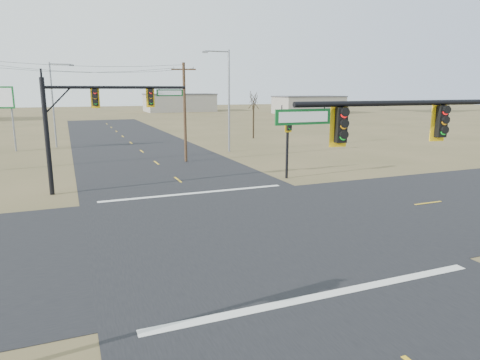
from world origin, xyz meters
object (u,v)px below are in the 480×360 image
utility_pole_near (185,111)px  bare_tree_d (254,97)px  mast_arm_far (95,110)px  pedestal_signal_ne (288,132)px  streetlight_a (227,96)px  bare_tree_c (254,101)px  mast_arm_near (443,139)px  streetlight_c (55,100)px

utility_pole_near → bare_tree_d: bearing=54.3°
mast_arm_far → pedestal_signal_ne: (13.34, -1.19, -1.78)m
utility_pole_near → streetlight_a: streetlight_a is taller
mast_arm_far → bare_tree_d: size_ratio=1.35×
pedestal_signal_ne → bare_tree_c: 26.96m
mast_arm_near → streetlight_a: bearing=90.9°
mast_arm_far → utility_pole_near: size_ratio=1.01×
mast_arm_near → utility_pole_near: utility_pole_near is taller
mast_arm_far → bare_tree_c: size_ratio=1.42×
bare_tree_c → streetlight_c: bearing=179.7°
mast_arm_near → bare_tree_d: size_ratio=1.56×
pedestal_signal_ne → bare_tree_c: (8.50, 25.54, 1.52)m
utility_pole_near → bare_tree_d: 30.44m
pedestal_signal_ne → bare_tree_c: bearing=71.4°
mast_arm_near → streetlight_c: streetlight_c is taller
pedestal_signal_ne → streetlight_a: 15.10m
mast_arm_near → mast_arm_far: mast_arm_far is taller
mast_arm_near → bare_tree_d: bearing=81.0°
mast_arm_far → mast_arm_near: bearing=-48.3°
pedestal_signal_ne → streetlight_a: size_ratio=0.46×
mast_arm_far → utility_pole_near: utility_pole_near is taller
mast_arm_far → streetlight_c: 24.62m
mast_arm_near → pedestal_signal_ne: mast_arm_near is taller
streetlight_a → bare_tree_c: bearing=72.4°
streetlight_a → bare_tree_c: 13.22m
streetlight_a → streetlight_c: (-16.81, 10.77, -0.57)m
mast_arm_near → mast_arm_far: (-10.03, 18.18, 0.33)m
mast_arm_near → mast_arm_far: bearing=127.0°
mast_arm_near → pedestal_signal_ne: bearing=87.1°
utility_pole_near → bare_tree_d: size_ratio=1.34×
bare_tree_c → streetlight_a: bearing=-126.2°
utility_pole_near → streetlight_c: bearing=125.6°
streetlight_a → streetlight_c: bearing=165.9°
utility_pole_near → streetlight_a: 7.51m
mast_arm_far → bare_tree_c: bearing=60.9°
utility_pole_near → streetlight_a: (5.79, 4.62, 1.28)m
utility_pole_near → streetlight_c: (-11.02, 15.40, 0.71)m
bare_tree_c → bare_tree_d: (4.17, 9.45, 0.36)m
streetlight_c → utility_pole_near: bearing=-59.5°
streetlight_a → bare_tree_d: streetlight_a is taller
mast_arm_near → streetlight_a: size_ratio=0.98×
streetlight_a → streetlight_c: 19.98m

